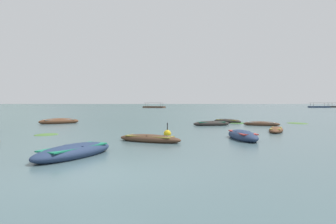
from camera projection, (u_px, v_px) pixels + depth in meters
ground_plane at (182, 104)px, 1506.02m from camera, size 6000.00×6000.00×0.00m
mountain_1 at (19, 76)px, 1886.26m from camera, size 1123.32×1123.32×353.85m
mountain_2 at (135, 72)px, 1802.54m from camera, size 1585.66×1585.66×391.03m
rowboat_0 at (242, 136)px, 16.48m from camera, size 1.67×3.73×0.66m
rowboat_1 at (211, 124)px, 26.86m from camera, size 3.61×1.88×0.54m
rowboat_2 at (59, 121)px, 29.51m from camera, size 3.95×3.31×0.67m
rowboat_6 at (74, 152)px, 11.15m from camera, size 2.74×4.08×0.60m
rowboat_7 at (276, 130)px, 20.78m from camera, size 2.00×3.24×0.45m
rowboat_9 at (227, 121)px, 30.64m from camera, size 3.05×2.91×0.51m
rowboat_10 at (150, 139)px, 15.48m from camera, size 3.70×2.27×0.49m
rowboat_12 at (261, 124)px, 26.71m from camera, size 3.31×1.93×0.48m
ferry_1 at (154, 107)px, 133.77m from camera, size 10.55×6.56×2.54m
ferry_2 at (319, 107)px, 138.73m from camera, size 9.46×4.56×2.54m
mooring_buoy at (167, 133)px, 18.71m from camera, size 0.47×0.47×0.93m
weed_patch_0 at (297, 123)px, 29.63m from camera, size 2.38×2.82×0.14m
weed_patch_3 at (46, 135)px, 18.88m from camera, size 1.85×2.02×0.14m
weed_patch_5 at (239, 123)px, 29.88m from camera, size 2.10×2.17×0.14m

